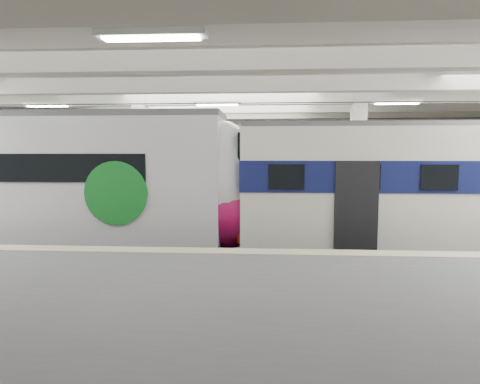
{
  "coord_description": "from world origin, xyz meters",
  "views": [
    {
      "loc": [
        1.63,
        -11.83,
        3.25
      ],
      "look_at": [
        0.84,
        1.0,
        2.0
      ],
      "focal_mm": 30.0,
      "sensor_mm": 36.0,
      "label": 1
    }
  ],
  "objects": [
    {
      "name": "station_hall",
      "position": [
        0.0,
        -1.74,
        3.24
      ],
      "size": [
        36.0,
        24.0,
        5.75
      ],
      "color": "black",
      "rests_on": "ground"
    },
    {
      "name": "modern_emu",
      "position": [
        -4.6,
        -0.0,
        2.18
      ],
      "size": [
        13.74,
        2.84,
        4.44
      ],
      "color": "silver",
      "rests_on": "ground"
    },
    {
      "name": "older_rer",
      "position": [
        7.01,
        0.0,
        2.15
      ],
      "size": [
        12.28,
        2.71,
        4.1
      ],
      "color": "white",
      "rests_on": "ground"
    },
    {
      "name": "far_train",
      "position": [
        -7.15,
        5.5,
        2.35
      ],
      "size": [
        14.35,
        3.34,
        4.54
      ],
      "rotation": [
        0.0,
        0.0,
        0.03
      ],
      "color": "silver",
      "rests_on": "ground"
    }
  ]
}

